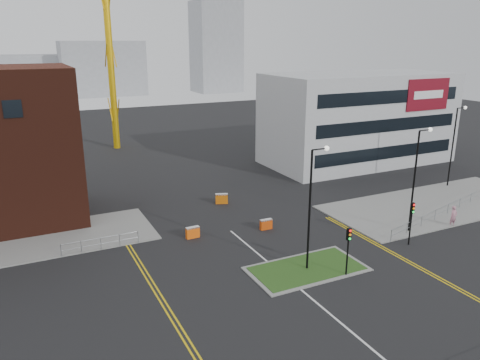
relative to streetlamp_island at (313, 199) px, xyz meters
name	(u,v)px	position (x,y,z in m)	size (l,w,h in m)	color
ground	(356,336)	(-2.22, -8.00, -5.41)	(200.00, 200.00, 0.00)	black
pavement_right	(438,204)	(19.78, 6.00, -5.35)	(24.00, 10.00, 0.12)	slate
island_kerb	(307,269)	(-0.22, 0.00, -5.37)	(8.60, 4.60, 0.08)	slate
grass_island	(307,269)	(-0.22, 0.00, -5.35)	(8.00, 4.00, 0.12)	#1F4617
office_block	(358,118)	(23.79, 23.97, 0.59)	(25.00, 12.20, 12.00)	silver
streetlamp_island	(313,199)	(0.00, 0.00, 0.00)	(1.46, 0.36, 9.18)	black
streetlamp_right_near	(417,172)	(12.00, 2.00, 0.00)	(1.46, 0.36, 9.18)	black
streetlamp_right_far	(455,140)	(26.00, 10.00, 0.00)	(1.46, 0.36, 9.18)	black
traffic_light_island	(348,243)	(1.78, -2.02, -2.85)	(0.28, 0.33, 3.65)	black
traffic_light_right	(412,215)	(9.78, -0.02, -2.85)	(0.28, 0.33, 3.65)	black
railing_left	(101,242)	(-13.22, 10.00, -4.67)	(6.05, 0.05, 1.10)	gray
railing_right	(448,207)	(18.28, 3.50, -4.63)	(19.05, 5.05, 1.10)	gray
centre_line	(335,318)	(-2.22, -6.00, -5.41)	(0.15, 30.00, 0.01)	silver
yellow_left_a	(153,290)	(-11.22, 2.00, -5.41)	(0.12, 24.00, 0.01)	gold
yellow_left_b	(158,289)	(-10.92, 2.00, -5.41)	(0.12, 24.00, 0.01)	gold
yellow_right_a	(404,260)	(7.28, -2.00, -5.41)	(0.12, 20.00, 0.01)	gold
yellow_right_b	(406,259)	(7.58, -2.00, -5.41)	(0.12, 20.00, 0.01)	gold
skyline_b	(103,68)	(7.78, 122.00, 2.59)	(24.00, 12.00, 16.00)	gray
skyline_c	(216,47)	(42.78, 117.00, 8.59)	(14.00, 12.00, 28.00)	gray
skyline_d	(37,75)	(-10.22, 132.00, 0.59)	(30.00, 12.00, 12.00)	gray
pedestrian	(453,217)	(16.19, 1.13, -4.43)	(0.72, 0.47, 1.97)	#C88196
barrier_left	(193,232)	(-5.75, 9.09, -4.88)	(1.18, 0.43, 0.98)	#FF5F0E
barrier_mid	(266,224)	(0.78, 8.00, -4.91)	(1.11, 0.38, 0.93)	#D4450B
barrier_right	(222,198)	(-0.01, 16.00, -4.84)	(1.32, 0.85, 1.05)	#CE5F0B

